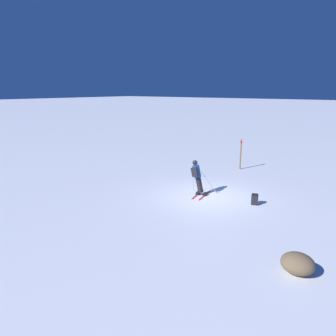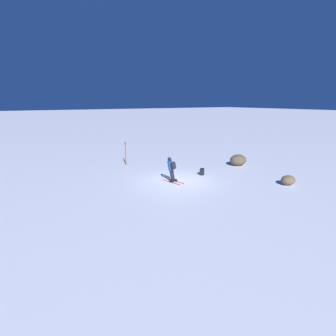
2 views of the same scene
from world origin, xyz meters
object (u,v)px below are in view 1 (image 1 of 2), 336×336
at_px(skier, 197,176).
at_px(exposed_boulder_1, 298,264).
at_px(spare_backpack, 255,199).
at_px(trail_marker, 241,153).

height_order(skier, exposed_boulder_1, skier).
xyz_separation_m(spare_backpack, trail_marker, (3.43, -5.75, 0.82)).
xyz_separation_m(skier, exposed_boulder_1, (-6.05, 4.28, -0.65)).
relative_size(skier, spare_backpack, 3.49).
bearing_deg(skier, trail_marker, -96.50).
distance_m(skier, trail_marker, 6.14).
bearing_deg(spare_backpack, exposed_boulder_1, 103.90).
xyz_separation_m(skier, spare_backpack, (-2.83, -0.35, -0.71)).
bearing_deg(skier, spare_backpack, 175.00).
height_order(skier, spare_backpack, skier).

